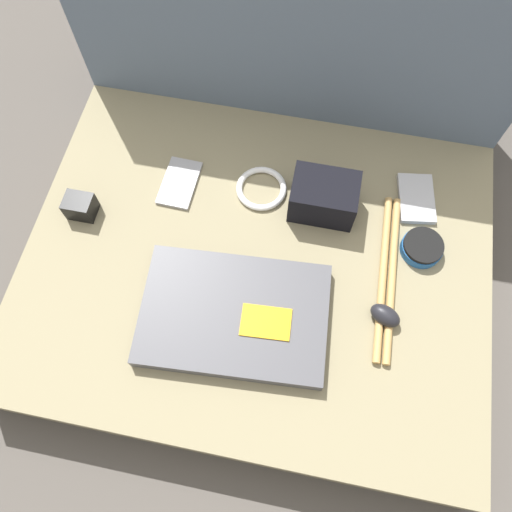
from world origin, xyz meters
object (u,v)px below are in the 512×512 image
(speaker_puck, at_px, (422,247))
(charger_brick, at_px, (80,206))
(laptop, at_px, (234,315))
(phone_black, at_px, (416,198))
(phone_silver, at_px, (180,183))
(camera_pouch, at_px, (324,197))
(computer_mouse, at_px, (385,315))

(speaker_puck, height_order, charger_brick, charger_brick)
(laptop, height_order, phone_black, laptop)
(phone_black, relative_size, charger_brick, 2.17)
(phone_silver, bearing_deg, laptop, -54.33)
(laptop, distance_m, camera_pouch, 0.29)
(speaker_puck, distance_m, phone_silver, 0.51)
(laptop, bearing_deg, phone_silver, 119.78)
(computer_mouse, height_order, charger_brick, charger_brick)
(camera_pouch, height_order, charger_brick, camera_pouch)
(speaker_puck, relative_size, camera_pouch, 0.62)
(phone_black, relative_size, camera_pouch, 0.94)
(phone_silver, distance_m, phone_black, 0.49)
(phone_silver, bearing_deg, computer_mouse, -23.25)
(computer_mouse, distance_m, camera_pouch, 0.26)
(phone_black, height_order, charger_brick, charger_brick)
(speaker_puck, bearing_deg, charger_brick, -175.97)
(computer_mouse, distance_m, charger_brick, 0.63)
(computer_mouse, height_order, camera_pouch, camera_pouch)
(computer_mouse, bearing_deg, speaker_puck, 92.43)
(camera_pouch, bearing_deg, charger_brick, -167.36)
(phone_black, distance_m, camera_pouch, 0.20)
(speaker_puck, relative_size, phone_silver, 0.68)
(phone_silver, bearing_deg, charger_brick, -147.60)
(phone_silver, relative_size, charger_brick, 2.10)
(computer_mouse, height_order, speaker_puck, computer_mouse)
(laptop, xyz_separation_m, phone_silver, (-0.18, 0.26, -0.01))
(laptop, distance_m, phone_black, 0.45)
(laptop, xyz_separation_m, camera_pouch, (0.12, 0.26, 0.03))
(speaker_puck, xyz_separation_m, phone_silver, (-0.51, 0.06, -0.01))
(computer_mouse, distance_m, phone_silver, 0.49)
(camera_pouch, bearing_deg, phone_black, 16.25)
(computer_mouse, relative_size, phone_silver, 0.57)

